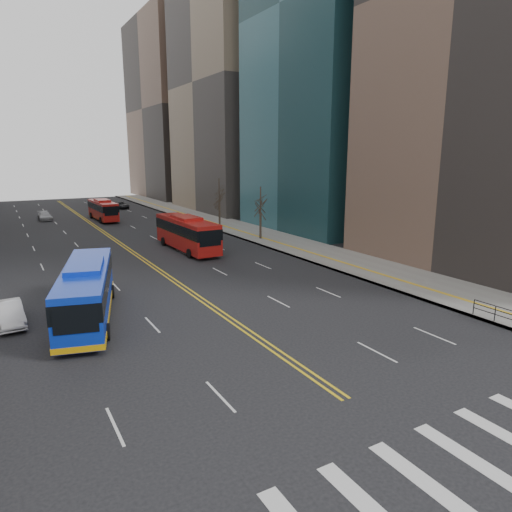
% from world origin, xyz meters
% --- Properties ---
extents(ground, '(220.00, 220.00, 0.00)m').
position_xyz_m(ground, '(0.00, 0.00, 0.00)').
color(ground, black).
extents(sidewalk_right, '(7.00, 130.00, 0.15)m').
position_xyz_m(sidewalk_right, '(17.50, 45.00, 0.07)').
color(sidewalk_right, gray).
rests_on(sidewalk_right, ground).
extents(crosswalk, '(26.70, 4.00, 0.01)m').
position_xyz_m(crosswalk, '(0.00, 0.00, 0.01)').
color(crosswalk, silver).
rests_on(crosswalk, ground).
extents(centerline, '(0.55, 100.00, 0.01)m').
position_xyz_m(centerline, '(0.00, 55.00, 0.01)').
color(centerline, gold).
rests_on(centerline, ground).
extents(office_towers, '(83.00, 134.00, 58.00)m').
position_xyz_m(office_towers, '(0.12, 68.51, 23.92)').
color(office_towers, '#98979A').
rests_on(office_towers, ground).
extents(street_trees, '(35.20, 47.20, 7.60)m').
position_xyz_m(street_trees, '(-7.18, 34.55, 4.87)').
color(street_trees, '#32261F').
rests_on(street_trees, ground).
extents(blue_bus, '(5.81, 13.05, 3.70)m').
position_xyz_m(blue_bus, '(-7.95, 21.21, 1.94)').
color(blue_bus, '#0C2EB9').
rests_on(blue_bus, ground).
extents(red_bus_near, '(3.25, 12.22, 3.83)m').
position_xyz_m(red_bus_near, '(5.62, 38.43, 2.13)').
color(red_bus_near, '#AE1612').
rests_on(red_bus_near, ground).
extents(red_bus_far, '(2.95, 10.73, 3.39)m').
position_xyz_m(red_bus_far, '(2.44, 67.40, 1.89)').
color(red_bus_far, '#AE1612').
rests_on(red_bus_far, ground).
extents(car_white, '(1.86, 4.57, 1.47)m').
position_xyz_m(car_white, '(-12.50, 22.44, 0.74)').
color(car_white, silver).
rests_on(car_white, ground).
extents(car_dark_mid, '(3.10, 4.60, 1.45)m').
position_xyz_m(car_dark_mid, '(12.50, 57.49, 0.73)').
color(car_dark_mid, black).
rests_on(car_dark_mid, ground).
extents(car_silver, '(2.08, 4.79, 1.37)m').
position_xyz_m(car_silver, '(-5.85, 72.21, 0.69)').
color(car_silver, '#9C9DA2').
rests_on(car_silver, ground).
extents(car_dark_far, '(2.45, 4.90, 1.33)m').
position_xyz_m(car_dark_far, '(8.90, 82.54, 0.67)').
color(car_dark_far, black).
rests_on(car_dark_far, ground).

